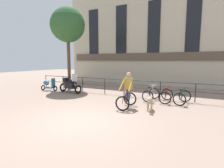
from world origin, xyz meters
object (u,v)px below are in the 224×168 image
at_px(dog, 150,101).
at_px(parked_bicycle_near_lamp, 151,94).
at_px(parked_motorcycle, 70,85).
at_px(parked_bicycle_mid_left, 166,96).
at_px(parked_bicycle_mid_right, 182,97).
at_px(cyclist_with_bike, 127,92).
at_px(parked_scooter, 49,85).

distance_m(dog, parked_bicycle_near_lamp, 2.05).
relative_size(parked_motorcycle, parked_bicycle_mid_left, 1.54).
bearing_deg(dog, parked_bicycle_mid_left, 70.13).
distance_m(parked_bicycle_near_lamp, parked_bicycle_mid_right, 1.65).
distance_m(cyclist_with_bike, dog, 1.16).
bearing_deg(parked_motorcycle, parked_bicycle_near_lamp, -79.42).
bearing_deg(parked_bicycle_near_lamp, parked_scooter, 7.19).
bearing_deg(cyclist_with_bike, parked_bicycle_mid_left, 49.46).
xyz_separation_m(parked_bicycle_near_lamp, parked_scooter, (-7.73, -0.27, 0.10)).
height_order(cyclist_with_bike, parked_bicycle_mid_left, cyclist_with_bike).
distance_m(dog, parked_scooter, 8.37).
bearing_deg(parked_bicycle_near_lamp, parked_motorcycle, 6.66).
bearing_deg(parked_bicycle_mid_left, dog, 75.93).
bearing_deg(parked_scooter, parked_bicycle_mid_right, -91.84).
xyz_separation_m(cyclist_with_bike, parked_motorcycle, (-5.09, 1.80, -0.20)).
distance_m(dog, parked_bicycle_mid_left, 2.03).
bearing_deg(parked_scooter, parked_motorcycle, -89.98).
distance_m(parked_motorcycle, parked_bicycle_near_lamp, 5.74).
height_order(cyclist_with_bike, parked_motorcycle, cyclist_with_bike).
relative_size(parked_bicycle_mid_right, parked_scooter, 0.92).
xyz_separation_m(cyclist_with_bike, parked_bicycle_near_lamp, (0.64, 1.95, -0.41)).
xyz_separation_m(parked_bicycle_mid_right, parked_scooter, (-9.37, -0.27, 0.10)).
xyz_separation_m(parked_bicycle_mid_left, parked_scooter, (-8.55, -0.27, 0.10)).
bearing_deg(parked_bicycle_mid_right, dog, 68.56).
height_order(parked_bicycle_near_lamp, parked_bicycle_mid_right, same).
relative_size(dog, parked_bicycle_mid_left, 0.87).
xyz_separation_m(dog, parked_scooter, (-8.20, 1.72, 0.00)).
bearing_deg(parked_bicycle_mid_left, parked_scooter, -2.16).
bearing_deg(dog, parked_motorcycle, 153.64).
height_order(parked_bicycle_mid_left, parked_scooter, parked_scooter).
xyz_separation_m(parked_bicycle_near_lamp, parked_bicycle_mid_left, (0.82, -0.00, 0.00)).
distance_m(dog, parked_bicycle_mid_right, 2.32).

